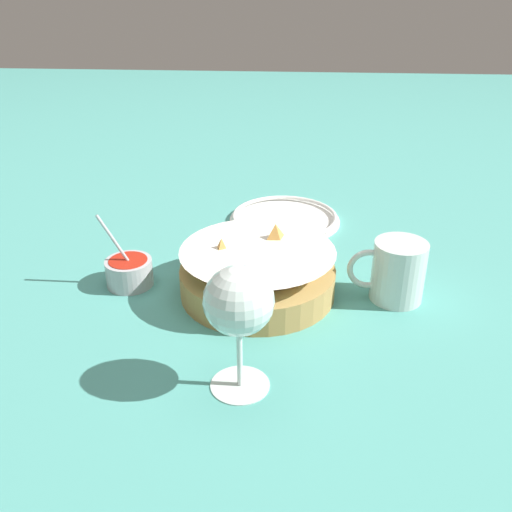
# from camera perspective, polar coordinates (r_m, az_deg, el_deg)

# --- Properties ---
(ground_plane) EXTENTS (4.00, 4.00, 0.00)m
(ground_plane) POSITION_cam_1_polar(r_m,az_deg,el_deg) (0.90, 0.16, -3.69)
(ground_plane) COLOR teal
(food_basket) EXTENTS (0.24, 0.24, 0.10)m
(food_basket) POSITION_cam_1_polar(r_m,az_deg,el_deg) (0.89, 0.02, -1.71)
(food_basket) COLOR #B2894C
(food_basket) RESTS_ON ground_plane
(sauce_cup) EXTENTS (0.08, 0.08, 0.12)m
(sauce_cup) POSITION_cam_1_polar(r_m,az_deg,el_deg) (0.94, -12.57, -1.47)
(sauce_cup) COLOR #B7B7BC
(sauce_cup) RESTS_ON ground_plane
(wine_glass) EXTENTS (0.08, 0.08, 0.17)m
(wine_glass) POSITION_cam_1_polar(r_m,az_deg,el_deg) (0.65, -1.73, -4.89)
(wine_glass) COLOR silver
(wine_glass) RESTS_ON ground_plane
(beer_mug) EXTENTS (0.12, 0.08, 0.10)m
(beer_mug) POSITION_cam_1_polar(r_m,az_deg,el_deg) (0.89, 13.92, -1.72)
(beer_mug) COLOR silver
(beer_mug) RESTS_ON ground_plane
(side_plate) EXTENTS (0.22, 0.22, 0.01)m
(side_plate) POSITION_cam_1_polar(r_m,az_deg,el_deg) (1.15, 2.88, 3.83)
(side_plate) COLOR white
(side_plate) RESTS_ON ground_plane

